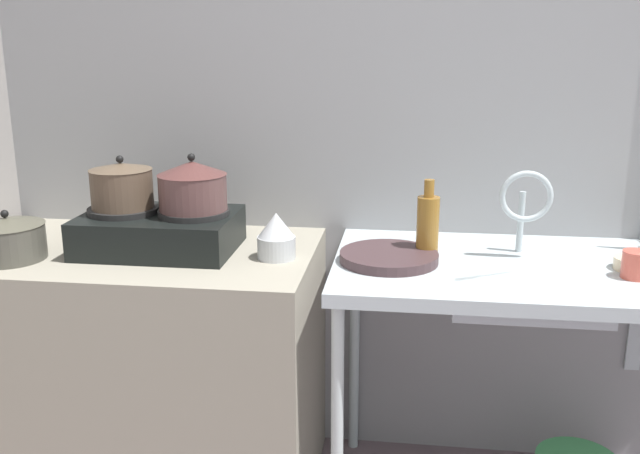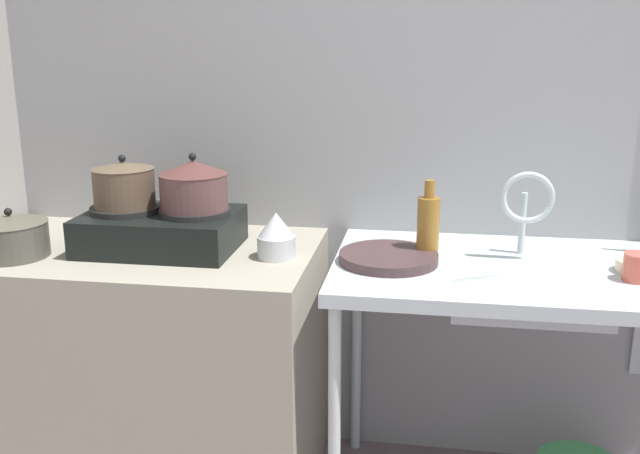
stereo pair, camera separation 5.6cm
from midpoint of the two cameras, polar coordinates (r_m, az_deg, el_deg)
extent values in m
cube|color=gray|center=(2.50, 15.88, 8.03)|extent=(4.48, 0.10, 2.44)
cube|color=gray|center=(2.50, -14.25, -11.03)|extent=(1.11, 0.67, 0.84)
cube|color=#B3C0C5|center=(2.22, 18.03, -3.48)|extent=(1.34, 0.67, 0.04)
cylinder|color=silver|center=(2.10, 0.59, -16.46)|extent=(0.04, 0.04, 0.80)
cylinder|color=silver|center=(2.62, 2.16, -9.77)|extent=(0.04, 0.04, 0.80)
cube|color=black|center=(2.31, -13.50, -0.40)|extent=(0.48, 0.34, 0.12)
cylinder|color=black|center=(2.33, -16.25, 1.32)|extent=(0.22, 0.22, 0.02)
cylinder|color=black|center=(2.25, -10.85, 1.17)|extent=(0.22, 0.22, 0.02)
cylinder|color=brown|center=(2.32, -16.37, 3.00)|extent=(0.19, 0.19, 0.12)
cone|color=brown|center=(2.30, -16.50, 4.72)|extent=(0.20, 0.20, 0.02)
sphere|color=black|center=(2.30, -16.54, 5.26)|extent=(0.02, 0.02, 0.02)
cylinder|color=brown|center=(2.24, -10.93, 2.78)|extent=(0.21, 0.21, 0.11)
cone|color=#532F2C|center=(2.22, -11.03, 4.71)|extent=(0.22, 0.22, 0.04)
sphere|color=black|center=(2.22, -11.08, 5.55)|extent=(0.02, 0.02, 0.02)
cylinder|color=#48463D|center=(2.37, -24.51, -1.10)|extent=(0.22, 0.22, 0.11)
cone|color=#504E3F|center=(2.35, -24.69, 0.43)|extent=(0.23, 0.23, 0.02)
sphere|color=black|center=(2.34, -24.75, 0.98)|extent=(0.02, 0.02, 0.02)
cylinder|color=silver|center=(2.17, -4.28, -1.65)|extent=(0.12, 0.12, 0.07)
cone|color=silver|center=(2.15, -4.31, 0.18)|extent=(0.11, 0.11, 0.08)
cube|color=#B3C0C5|center=(2.18, 15.69, -4.80)|extent=(0.45, 0.29, 0.12)
cylinder|color=#B3C0C5|center=(2.30, 15.21, 0.40)|extent=(0.02, 0.02, 0.19)
torus|color=#B3C0C5|center=(2.21, 15.61, 2.38)|extent=(0.16, 0.02, 0.16)
cylinder|color=#3F2C2F|center=(2.14, 4.83, -2.43)|extent=(0.30, 0.30, 0.03)
cylinder|color=#C85444|center=(2.17, 23.48, -2.81)|extent=(0.08, 0.08, 0.08)
cylinder|color=beige|center=(2.25, 23.34, -2.75)|extent=(0.11, 0.11, 0.04)
cylinder|color=olive|center=(2.19, 7.95, -0.01)|extent=(0.07, 0.07, 0.19)
cylinder|color=olive|center=(2.16, 8.07, 3.11)|extent=(0.03, 0.03, 0.05)
camera|label=1|loc=(0.03, -90.74, -0.20)|focal=39.65mm
camera|label=2|loc=(0.03, 89.26, 0.20)|focal=39.65mm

